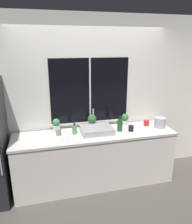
% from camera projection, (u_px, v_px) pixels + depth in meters
% --- Properties ---
extents(ground_plane, '(14.00, 14.00, 0.00)m').
position_uv_depth(ground_plane, '(100.00, 193.00, 3.42)').
color(ground_plane, '#4C4742').
extents(wall_back, '(8.00, 0.09, 2.70)m').
position_uv_depth(wall_back, '(90.00, 99.00, 3.66)').
color(wall_back, silver).
rests_on(wall_back, ground_plane).
extents(wall_right, '(0.06, 7.00, 2.70)m').
position_uv_depth(wall_right, '(179.00, 85.00, 4.93)').
color(wall_right, silver).
rests_on(wall_right, ground_plane).
extents(counter, '(2.55, 0.65, 0.89)m').
position_uv_depth(counter, '(95.00, 158.00, 3.58)').
color(counter, white).
rests_on(counter, ground_plane).
extents(sink, '(0.49, 0.43, 0.33)m').
position_uv_depth(sink, '(96.00, 130.00, 3.46)').
color(sink, '#ADADB2').
rests_on(sink, counter).
extents(potted_plant_left, '(0.12, 0.12, 0.21)m').
position_uv_depth(potted_plant_left, '(56.00, 125.00, 3.50)').
color(potted_plant_left, silver).
rests_on(potted_plant_left, counter).
extents(potted_plant_center, '(0.15, 0.15, 0.23)m').
position_uv_depth(potted_plant_center, '(92.00, 120.00, 3.63)').
color(potted_plant_center, silver).
rests_on(potted_plant_center, counter).
extents(potted_plant_right, '(0.12, 0.12, 0.20)m').
position_uv_depth(potted_plant_right, '(125.00, 119.00, 3.78)').
color(potted_plant_right, silver).
rests_on(potted_plant_right, counter).
extents(soap_bottle, '(0.07, 0.07, 0.18)m').
position_uv_depth(soap_bottle, '(74.00, 129.00, 3.40)').
color(soap_bottle, '#519E5B').
rests_on(soap_bottle, counter).
extents(bottle_tall, '(0.08, 0.08, 0.26)m').
position_uv_depth(bottle_tall, '(120.00, 125.00, 3.51)').
color(bottle_tall, '#235128').
rests_on(bottle_tall, counter).
extents(mug_red, '(0.09, 0.09, 0.09)m').
position_uv_depth(mug_red, '(146.00, 123.00, 3.76)').
color(mug_red, '#B72D28').
rests_on(mug_red, counter).
extents(mug_grey, '(0.08, 0.08, 0.10)m').
position_uv_depth(mug_grey, '(58.00, 132.00, 3.36)').
color(mug_grey, gray).
rests_on(mug_grey, counter).
extents(mug_black, '(0.08, 0.08, 0.09)m').
position_uv_depth(mug_black, '(131.00, 128.00, 3.52)').
color(mug_black, black).
rests_on(mug_black, counter).
extents(kettle, '(0.19, 0.19, 0.19)m').
position_uv_depth(kettle, '(160.00, 122.00, 3.66)').
color(kettle, '#B2B2B7').
rests_on(kettle, counter).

